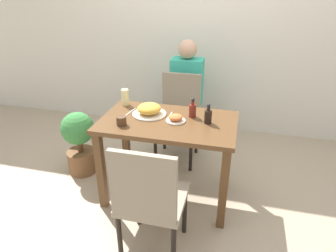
{
  "coord_description": "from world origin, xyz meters",
  "views": [
    {
      "loc": [
        0.52,
        -2.07,
        1.72
      ],
      "look_at": [
        0.0,
        0.0,
        0.68
      ],
      "focal_mm": 32.0,
      "sensor_mm": 36.0,
      "label": 1
    }
  ],
  "objects_px": {
    "sauce_bottle": "(208,116)",
    "potted_plant_left": "(79,141)",
    "chair_near": "(149,198)",
    "food_plate": "(149,110)",
    "chair_far": "(179,113)",
    "person_figure": "(187,93)",
    "condiment_bottle": "(193,110)",
    "juice_glass": "(125,97)",
    "side_plate": "(176,119)",
    "drink_cup": "(121,121)"
  },
  "relations": [
    {
      "from": "food_plate",
      "to": "juice_glass",
      "type": "bearing_deg",
      "value": 149.79
    },
    {
      "from": "chair_near",
      "to": "food_plate",
      "type": "bearing_deg",
      "value": -73.17
    },
    {
      "from": "chair_near",
      "to": "chair_far",
      "type": "height_order",
      "value": "same"
    },
    {
      "from": "chair_far",
      "to": "side_plate",
      "type": "bearing_deg",
      "value": -80.24
    },
    {
      "from": "side_plate",
      "to": "juice_glass",
      "type": "height_order",
      "value": "juice_glass"
    },
    {
      "from": "chair_far",
      "to": "condiment_bottle",
      "type": "height_order",
      "value": "condiment_bottle"
    },
    {
      "from": "food_plate",
      "to": "drink_cup",
      "type": "distance_m",
      "value": 0.28
    },
    {
      "from": "drink_cup",
      "to": "sauce_bottle",
      "type": "bearing_deg",
      "value": 17.18
    },
    {
      "from": "potted_plant_left",
      "to": "sauce_bottle",
      "type": "bearing_deg",
      "value": -5.84
    },
    {
      "from": "condiment_bottle",
      "to": "person_figure",
      "type": "distance_m",
      "value": 0.98
    },
    {
      "from": "side_plate",
      "to": "person_figure",
      "type": "bearing_deg",
      "value": 96.01
    },
    {
      "from": "drink_cup",
      "to": "person_figure",
      "type": "relative_size",
      "value": 0.07
    },
    {
      "from": "chair_near",
      "to": "sauce_bottle",
      "type": "bearing_deg",
      "value": -110.94
    },
    {
      "from": "food_plate",
      "to": "side_plate",
      "type": "height_order",
      "value": "food_plate"
    },
    {
      "from": "condiment_bottle",
      "to": "drink_cup",
      "type": "bearing_deg",
      "value": -150.21
    },
    {
      "from": "chair_near",
      "to": "person_figure",
      "type": "xyz_separation_m",
      "value": [
        -0.09,
        1.71,
        0.09
      ]
    },
    {
      "from": "side_plate",
      "to": "drink_cup",
      "type": "relative_size",
      "value": 2.02
    },
    {
      "from": "drink_cup",
      "to": "juice_glass",
      "type": "relative_size",
      "value": 0.54
    },
    {
      "from": "juice_glass",
      "to": "condiment_bottle",
      "type": "bearing_deg",
      "value": -10.32
    },
    {
      "from": "chair_near",
      "to": "person_figure",
      "type": "relative_size",
      "value": 0.75
    },
    {
      "from": "potted_plant_left",
      "to": "person_figure",
      "type": "xyz_separation_m",
      "value": [
        0.86,
        0.9,
        0.24
      ]
    },
    {
      "from": "chair_far",
      "to": "juice_glass",
      "type": "relative_size",
      "value": 6.24
    },
    {
      "from": "condiment_bottle",
      "to": "potted_plant_left",
      "type": "bearing_deg",
      "value": 178.07
    },
    {
      "from": "potted_plant_left",
      "to": "juice_glass",
      "type": "bearing_deg",
      "value": 9.28
    },
    {
      "from": "food_plate",
      "to": "person_figure",
      "type": "relative_size",
      "value": 0.24
    },
    {
      "from": "sauce_bottle",
      "to": "person_figure",
      "type": "xyz_separation_m",
      "value": [
        -0.36,
        1.02,
        -0.21
      ]
    },
    {
      "from": "side_plate",
      "to": "sauce_bottle",
      "type": "distance_m",
      "value": 0.25
    },
    {
      "from": "side_plate",
      "to": "potted_plant_left",
      "type": "xyz_separation_m",
      "value": [
        -0.97,
        0.16,
        -0.41
      ]
    },
    {
      "from": "drink_cup",
      "to": "juice_glass",
      "type": "bearing_deg",
      "value": 107.36
    },
    {
      "from": "juice_glass",
      "to": "person_figure",
      "type": "height_order",
      "value": "person_figure"
    },
    {
      "from": "food_plate",
      "to": "drink_cup",
      "type": "height_order",
      "value": "food_plate"
    },
    {
      "from": "drink_cup",
      "to": "juice_glass",
      "type": "height_order",
      "value": "juice_glass"
    },
    {
      "from": "chair_near",
      "to": "potted_plant_left",
      "type": "bearing_deg",
      "value": -40.35
    },
    {
      "from": "side_plate",
      "to": "sauce_bottle",
      "type": "height_order",
      "value": "sauce_bottle"
    },
    {
      "from": "food_plate",
      "to": "drink_cup",
      "type": "relative_size",
      "value": 3.65
    },
    {
      "from": "chair_far",
      "to": "food_plate",
      "type": "relative_size",
      "value": 3.17
    },
    {
      "from": "chair_near",
      "to": "side_plate",
      "type": "relative_size",
      "value": 5.71
    },
    {
      "from": "chair_far",
      "to": "juice_glass",
      "type": "height_order",
      "value": "chair_far"
    },
    {
      "from": "food_plate",
      "to": "side_plate",
      "type": "bearing_deg",
      "value": -17.9
    },
    {
      "from": "sauce_bottle",
      "to": "potted_plant_left",
      "type": "height_order",
      "value": "sauce_bottle"
    },
    {
      "from": "condiment_bottle",
      "to": "person_figure",
      "type": "height_order",
      "value": "person_figure"
    },
    {
      "from": "chair_far",
      "to": "person_figure",
      "type": "bearing_deg",
      "value": 89.08
    },
    {
      "from": "food_plate",
      "to": "drink_cup",
      "type": "xyz_separation_m",
      "value": [
        -0.15,
        -0.24,
        -0.01
      ]
    },
    {
      "from": "chair_far",
      "to": "sauce_bottle",
      "type": "distance_m",
      "value": 0.8
    },
    {
      "from": "chair_near",
      "to": "sauce_bottle",
      "type": "relative_size",
      "value": 5.52
    },
    {
      "from": "person_figure",
      "to": "condiment_bottle",
      "type": "bearing_deg",
      "value": -76.62
    },
    {
      "from": "chair_far",
      "to": "juice_glass",
      "type": "xyz_separation_m",
      "value": [
        -0.39,
        -0.44,
        0.3
      ]
    },
    {
      "from": "chair_near",
      "to": "food_plate",
      "type": "xyz_separation_m",
      "value": [
        -0.22,
        0.73,
        0.27
      ]
    },
    {
      "from": "chair_near",
      "to": "side_plate",
      "type": "bearing_deg",
      "value": -91.47
    },
    {
      "from": "chair_near",
      "to": "potted_plant_left",
      "type": "height_order",
      "value": "chair_near"
    }
  ]
}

